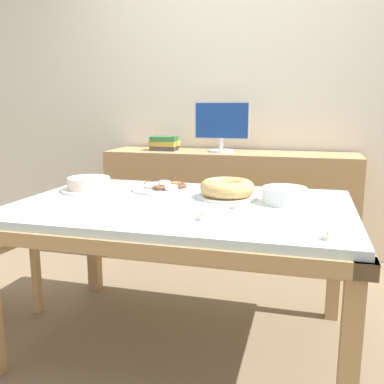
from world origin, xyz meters
name	(u,v)px	position (x,y,z in m)	size (l,w,h in m)	color
ground_plane	(183,342)	(0.00, 0.00, 0.00)	(12.00, 12.00, 0.00)	#7A664C
wall_back	(237,94)	(0.00, 1.57, 1.30)	(8.00, 0.10, 2.60)	silver
dining_table	(183,219)	(0.00, 0.00, 0.66)	(1.63, 1.09, 0.74)	silver
sideboard	(229,207)	(0.00, 1.27, 0.43)	(1.90, 0.44, 0.86)	tan
computer_monitor	(222,127)	(-0.06, 1.27, 1.05)	(0.42, 0.20, 0.38)	silver
book_stack	(164,143)	(-0.52, 1.27, 0.91)	(0.21, 0.19, 0.11)	#3F3838
cake_chocolate_round	(89,185)	(-0.58, 0.14, 0.78)	(0.30, 0.30, 0.08)	white
cake_golden_bundt	(227,189)	(0.19, 0.17, 0.79)	(0.31, 0.31, 0.09)	white
pastry_platter	(164,187)	(-0.19, 0.28, 0.76)	(0.36, 0.36, 0.04)	white
plate_stack	(284,195)	(0.47, 0.11, 0.78)	(0.21, 0.21, 0.08)	white
tealight_left_edge	(202,217)	(0.17, -0.29, 0.75)	(0.04, 0.04, 0.04)	silver
tealight_near_front	(328,237)	(0.65, -0.43, 0.75)	(0.04, 0.04, 0.04)	silver
tealight_centre	(236,206)	(0.27, -0.05, 0.75)	(0.04, 0.04, 0.04)	silver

